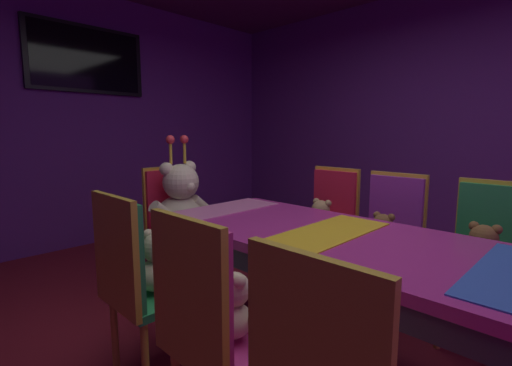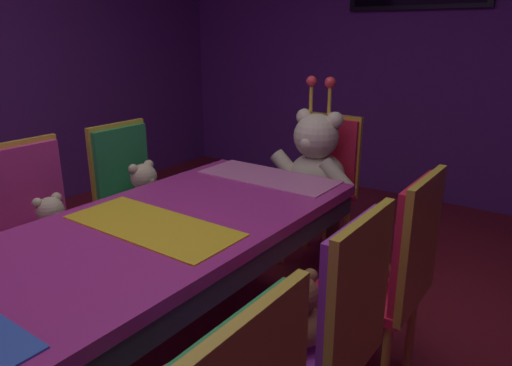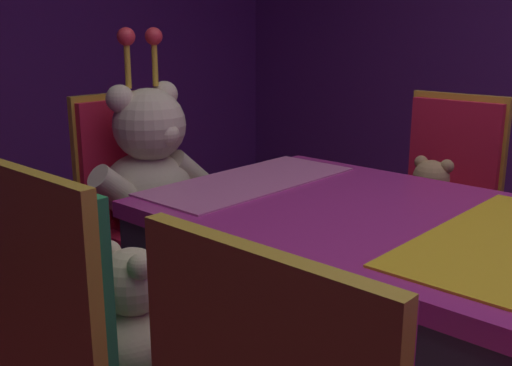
{
  "view_description": "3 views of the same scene",
  "coord_description": "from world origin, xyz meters",
  "px_view_note": "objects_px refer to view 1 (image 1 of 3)",
  "views": [
    {
      "loc": [
        -1.62,
        -1.04,
        1.27
      ],
      "look_at": [
        -0.03,
        0.52,
        0.96
      ],
      "focal_mm": 25.41,
      "sensor_mm": 36.0,
      "label": 1
    },
    {
      "loc": [
        1.39,
        -1.2,
        1.5
      ],
      "look_at": [
        -0.12,
        0.91,
        0.67
      ],
      "focal_mm": 32.91,
      "sensor_mm": 36.0,
      "label": 2
    },
    {
      "loc": [
        -1.44,
        -0.48,
        1.24
      ],
      "look_at": [
        0.14,
        0.95,
        0.69
      ],
      "focal_mm": 41.99,
      "sensor_mm": 36.0,
      "label": 3
    }
  ],
  "objects_px": {
    "teddy_left_1": "(235,308)",
    "teddy_left_2": "(159,265)",
    "chair_left_2": "(132,272)",
    "chair_right_0": "(488,246)",
    "banquet_table": "(329,248)",
    "chair_right_2": "(330,216)",
    "chair_right_1": "(391,228)",
    "chair_left_1": "(206,317)",
    "king_teddy_bear": "(182,203)",
    "teddy_right_1": "(382,235)",
    "teddy_right_2": "(320,220)",
    "throne_chair": "(171,213)",
    "teddy_right_0": "(482,253)",
    "wall_tv": "(87,59)"
  },
  "relations": [
    {
      "from": "teddy_right_2",
      "to": "throne_chair",
      "type": "height_order",
      "value": "throne_chair"
    },
    {
      "from": "king_teddy_bear",
      "to": "teddy_right_0",
      "type": "bearing_deg",
      "value": 19.76
    },
    {
      "from": "teddy_right_1",
      "to": "chair_left_2",
      "type": "bearing_deg",
      "value": -19.67
    },
    {
      "from": "banquet_table",
      "to": "teddy_right_1",
      "type": "bearing_deg",
      "value": 1.9
    },
    {
      "from": "teddy_left_2",
      "to": "teddy_left_1",
      "type": "bearing_deg",
      "value": -91.58
    },
    {
      "from": "chair_right_1",
      "to": "king_teddy_bear",
      "type": "bearing_deg",
      "value": -58.61
    },
    {
      "from": "teddy_right_1",
      "to": "banquet_table",
      "type": "bearing_deg",
      "value": 1.9
    },
    {
      "from": "teddy_right_1",
      "to": "king_teddy_bear",
      "type": "bearing_deg",
      "value": -63.21
    },
    {
      "from": "teddy_right_2",
      "to": "wall_tv",
      "type": "relative_size",
      "value": 0.25
    },
    {
      "from": "teddy_right_0",
      "to": "teddy_right_2",
      "type": "distance_m",
      "value": 1.11
    },
    {
      "from": "chair_left_1",
      "to": "teddy_left_1",
      "type": "bearing_deg",
      "value": -0.0
    },
    {
      "from": "teddy_left_1",
      "to": "chair_left_2",
      "type": "height_order",
      "value": "chair_left_2"
    },
    {
      "from": "chair_right_0",
      "to": "teddy_right_2",
      "type": "bearing_deg",
      "value": -83.21
    },
    {
      "from": "teddy_right_2",
      "to": "teddy_right_0",
      "type": "bearing_deg",
      "value": 89.34
    },
    {
      "from": "banquet_table",
      "to": "teddy_left_1",
      "type": "distance_m",
      "value": 0.71
    },
    {
      "from": "chair_right_0",
      "to": "chair_right_1",
      "type": "distance_m",
      "value": 0.59
    },
    {
      "from": "chair_left_1",
      "to": "chair_right_2",
      "type": "distance_m",
      "value": 1.8
    },
    {
      "from": "teddy_left_1",
      "to": "chair_left_2",
      "type": "distance_m",
      "value": 0.61
    },
    {
      "from": "banquet_table",
      "to": "wall_tv",
      "type": "height_order",
      "value": "wall_tv"
    },
    {
      "from": "chair_left_2",
      "to": "chair_right_0",
      "type": "height_order",
      "value": "same"
    },
    {
      "from": "banquet_table",
      "to": "teddy_left_2",
      "type": "bearing_deg",
      "value": 140.69
    },
    {
      "from": "chair_left_1",
      "to": "king_teddy_bear",
      "type": "height_order",
      "value": "king_teddy_bear"
    },
    {
      "from": "throne_chair",
      "to": "king_teddy_bear",
      "type": "bearing_deg",
      "value": -0.0
    },
    {
      "from": "teddy_left_2",
      "to": "chair_right_1",
      "type": "relative_size",
      "value": 0.34
    },
    {
      "from": "chair_left_1",
      "to": "chair_right_1",
      "type": "distance_m",
      "value": 1.68
    },
    {
      "from": "teddy_right_0",
      "to": "king_teddy_bear",
      "type": "relative_size",
      "value": 0.4
    },
    {
      "from": "chair_left_2",
      "to": "chair_right_1",
      "type": "bearing_deg",
      "value": -18.1
    },
    {
      "from": "teddy_left_1",
      "to": "teddy_left_2",
      "type": "height_order",
      "value": "teddy_left_2"
    },
    {
      "from": "king_teddy_bear",
      "to": "teddy_right_2",
      "type": "bearing_deg",
      "value": 40.41
    },
    {
      "from": "banquet_table",
      "to": "chair_right_2",
      "type": "height_order",
      "value": "chair_right_2"
    },
    {
      "from": "chair_right_0",
      "to": "teddy_right_1",
      "type": "distance_m",
      "value": 0.61
    },
    {
      "from": "chair_right_1",
      "to": "teddy_left_1",
      "type": "bearing_deg",
      "value": 1.88
    },
    {
      "from": "chair_right_2",
      "to": "king_teddy_bear",
      "type": "bearing_deg",
      "value": -44.33
    },
    {
      "from": "chair_right_1",
      "to": "chair_right_2",
      "type": "bearing_deg",
      "value": -93.12
    },
    {
      "from": "chair_left_2",
      "to": "teddy_right_2",
      "type": "xyz_separation_m",
      "value": [
        1.55,
        -0.02,
        -0.01
      ]
    },
    {
      "from": "chair_left_2",
      "to": "teddy_left_2",
      "type": "distance_m",
      "value": 0.15
    },
    {
      "from": "teddy_left_1",
      "to": "teddy_right_1",
      "type": "bearing_deg",
      "value": 2.07
    },
    {
      "from": "wall_tv",
      "to": "chair_left_1",
      "type": "bearing_deg",
      "value": -105.21
    },
    {
      "from": "teddy_right_2",
      "to": "king_teddy_bear",
      "type": "bearing_deg",
      "value": -49.59
    },
    {
      "from": "chair_left_2",
      "to": "teddy_right_1",
      "type": "height_order",
      "value": "chair_left_2"
    },
    {
      "from": "chair_left_2",
      "to": "teddy_right_0",
      "type": "relative_size",
      "value": 3.09
    },
    {
      "from": "teddy_left_2",
      "to": "wall_tv",
      "type": "distance_m",
      "value": 3.01
    },
    {
      "from": "teddy_right_2",
      "to": "wall_tv",
      "type": "height_order",
      "value": "wall_tv"
    },
    {
      "from": "teddy_left_2",
      "to": "chair_right_2",
      "type": "height_order",
      "value": "chair_right_2"
    },
    {
      "from": "chair_left_1",
      "to": "chair_right_1",
      "type": "height_order",
      "value": "same"
    },
    {
      "from": "chair_left_2",
      "to": "wall_tv",
      "type": "xyz_separation_m",
      "value": [
        0.84,
        2.54,
        1.45
      ]
    },
    {
      "from": "banquet_table",
      "to": "chair_left_2",
      "type": "relative_size",
      "value": 2.05
    },
    {
      "from": "chair_right_0",
      "to": "chair_right_2",
      "type": "relative_size",
      "value": 1.0
    },
    {
      "from": "chair_right_1",
      "to": "throne_chair",
      "type": "distance_m",
      "value": 1.73
    },
    {
      "from": "throne_chair",
      "to": "teddy_left_2",
      "type": "bearing_deg",
      "value": -35.38
    }
  ]
}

